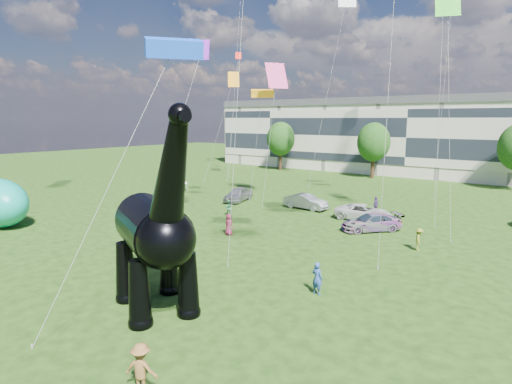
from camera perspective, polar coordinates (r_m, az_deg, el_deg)
The scene contains 11 objects.
ground at distance 21.93m, azimuth -11.58°, elevation -16.12°, with size 220.00×220.00×0.00m, color #16330C.
terrace_row at distance 78.25m, azimuth 20.69°, elevation 6.58°, with size 78.00×11.00×12.00m, color beige.
tree_far_left at distance 79.77m, azimuth 3.31°, elevation 7.45°, with size 5.20×5.20×9.44m.
tree_mid_left at distance 71.13m, azimuth 15.43°, elevation 6.84°, with size 5.20×5.20×9.44m.
dinosaur_sculpture at distance 22.32m, azimuth -13.85°, elevation -4.90°, with size 12.40×7.00×10.49m.
car_silver at distance 49.62m, azimuth -2.40°, elevation -0.32°, with size 1.93×4.79×1.63m, color #B7B8BC.
car_grey at distance 45.69m, azimuth 6.66°, elevation -1.29°, with size 1.67×4.80×1.58m, color gray.
car_white at distance 41.84m, azimuth 14.16°, elevation -2.62°, with size 2.45×5.31×1.48m, color silver.
car_dark at distance 37.91m, azimuth 15.12°, elevation -3.92°, with size 2.11×5.19×1.51m, color #595960.
gazebo_left at distance 57.57m, azimuth -11.03°, elevation 1.89°, with size 4.65×4.65×2.55m.
visitors at distance 34.10m, azimuth 1.85°, elevation -4.89°, with size 48.99×35.90×1.87m.
Camera 1 is at (15.18, -12.66, 9.50)m, focal length 30.00 mm.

